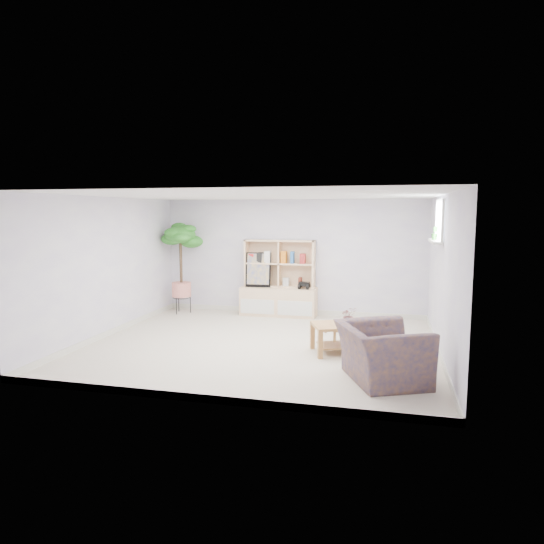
% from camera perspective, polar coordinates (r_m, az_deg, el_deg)
% --- Properties ---
extents(floor, '(5.50, 5.00, 0.01)m').
position_cam_1_polar(floor, '(7.96, -1.17, -8.52)').
color(floor, '#BFB4A0').
rests_on(floor, ground).
extents(ceiling, '(5.50, 5.00, 0.01)m').
position_cam_1_polar(ceiling, '(7.67, -1.21, 9.01)').
color(ceiling, white).
rests_on(ceiling, walls).
extents(walls, '(5.51, 5.01, 2.40)m').
position_cam_1_polar(walls, '(7.73, -1.19, 0.08)').
color(walls, silver).
rests_on(walls, floor).
extents(baseboard, '(5.50, 5.00, 0.10)m').
position_cam_1_polar(baseboard, '(7.95, -1.17, -8.17)').
color(baseboard, silver).
rests_on(baseboard, floor).
extents(window, '(0.10, 0.98, 0.68)m').
position_cam_1_polar(window, '(8.06, 19.19, 5.68)').
color(window, '#D0E7FF').
rests_on(window, walls).
extents(window_sill, '(0.14, 1.00, 0.04)m').
position_cam_1_polar(window_sill, '(8.06, 18.67, 3.43)').
color(window_sill, silver).
rests_on(window_sill, walls).
extents(storage_unit, '(1.57, 0.53, 1.57)m').
position_cam_1_polar(storage_unit, '(10.00, 0.78, -0.73)').
color(storage_unit, '#E4B178').
rests_on(storage_unit, floor).
extents(poster, '(0.53, 0.16, 0.72)m').
position_cam_1_polar(poster, '(10.05, -1.62, 0.26)').
color(poster, yellow).
rests_on(poster, storage_unit).
extents(toy_truck, '(0.32, 0.22, 0.16)m').
position_cam_1_polar(toy_truck, '(9.84, 3.81, -1.54)').
color(toy_truck, black).
rests_on(toy_truck, storage_unit).
extents(coffee_table, '(1.23, 0.95, 0.45)m').
position_cam_1_polar(coffee_table, '(7.58, 9.01, -7.68)').
color(coffee_table, '#B17D3F').
rests_on(coffee_table, floor).
extents(table_plant, '(0.30, 0.28, 0.26)m').
position_cam_1_polar(table_plant, '(7.49, 9.00, -5.07)').
color(table_plant, '#2D692B').
rests_on(table_plant, coffee_table).
extents(floor_tree, '(0.87, 0.87, 1.92)m').
position_cam_1_polar(floor_tree, '(10.41, -10.65, 0.44)').
color(floor_tree, '#1F6723').
rests_on(floor_tree, floor).
extents(armchair, '(1.33, 1.40, 0.82)m').
position_cam_1_polar(armchair, '(6.37, 12.82, -8.87)').
color(armchair, navy).
rests_on(armchair, floor).
extents(sill_plant, '(0.15, 0.14, 0.22)m').
position_cam_1_polar(sill_plant, '(8.14, 18.66, 4.38)').
color(sill_plant, '#1F6723').
rests_on(sill_plant, window_sill).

